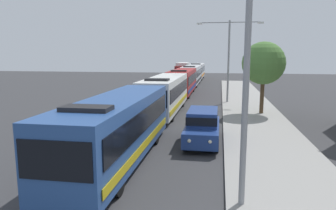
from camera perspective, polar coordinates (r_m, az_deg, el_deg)
The scene contains 10 objects.
bus_lead at distance 14.67m, azimuth -9.07°, elevation -3.89°, with size 2.58×11.37×3.21m.
bus_second_in_line at distance 26.74m, azimuth -0.50°, elevation 2.19°, with size 2.58×11.64×3.21m.
bus_middle at distance 38.78m, azimuth 2.64°, elevation 4.41°, with size 2.58×11.36×3.21m.
bus_fourth_in_line at distance 50.79m, azimuth 4.28°, elevation 5.56°, with size 2.58×11.89×3.21m.
bus_rear at distance 63.16m, azimuth 5.32°, elevation 6.29°, with size 2.58×10.86×3.21m.
white_suv at distance 17.81m, azimuth 6.35°, elevation -3.64°, with size 1.86×5.08×1.90m.
box_truck_oncoming at distance 66.48m, azimuth 2.66°, elevation 6.48°, with size 2.35×7.72×3.15m.
streetlamp_near at distance 9.91m, azimuth 14.34°, elevation 10.33°, with size 6.14×0.28×8.29m.
streetlamp_mid at distance 32.24m, azimuth 11.05°, elevation 9.47°, with size 6.49×0.28×8.14m.
roadside_tree at distance 26.63m, azimuth 17.08°, elevation 7.30°, with size 3.47×3.47×5.86m.
Camera 1 is at (3.30, -3.15, 5.02)m, focal length 33.33 mm.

